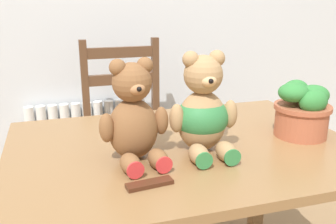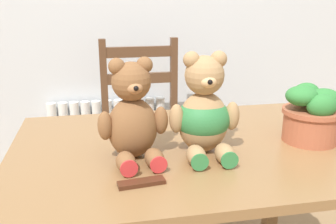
# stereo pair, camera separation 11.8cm
# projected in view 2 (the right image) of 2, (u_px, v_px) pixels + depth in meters

# --- Properties ---
(radiator) EXTENTS (0.77, 0.10, 0.57)m
(radiator) POSITION_uv_depth(u_px,v_px,m) (109.00, 146.00, 2.50)
(radiator) COLOR white
(radiator) RESTS_ON ground_plane
(dining_table) EXTENTS (1.19, 0.85, 0.72)m
(dining_table) POSITION_uv_depth(u_px,v_px,m) (185.00, 172.00, 1.32)
(dining_table) COLOR olive
(dining_table) RESTS_ON ground_plane
(wooden_chair_behind) EXTENTS (0.45, 0.41, 0.98)m
(wooden_chair_behind) POSITION_uv_depth(u_px,v_px,m) (143.00, 129.00, 2.14)
(wooden_chair_behind) COLOR brown
(wooden_chair_behind) RESTS_ON ground_plane
(teddy_bear_left) EXTENTS (0.22, 0.23, 0.32)m
(teddy_bear_left) POSITION_uv_depth(u_px,v_px,m) (133.00, 117.00, 1.15)
(teddy_bear_left) COLOR brown
(teddy_bear_left) RESTS_ON dining_table
(teddy_bear_right) EXTENTS (0.23, 0.24, 0.33)m
(teddy_bear_right) POSITION_uv_depth(u_px,v_px,m) (204.00, 113.00, 1.20)
(teddy_bear_right) COLOR tan
(teddy_bear_right) RESTS_ON dining_table
(potted_plant) EXTENTS (0.21, 0.21, 0.20)m
(potted_plant) POSITION_uv_depth(u_px,v_px,m) (312.00, 114.00, 1.30)
(potted_plant) COLOR #B25B3D
(potted_plant) RESTS_ON dining_table
(chocolate_bar) EXTENTS (0.13, 0.05, 0.01)m
(chocolate_bar) POSITION_uv_depth(u_px,v_px,m) (141.00, 183.00, 1.02)
(chocolate_bar) COLOR #472314
(chocolate_bar) RESTS_ON dining_table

